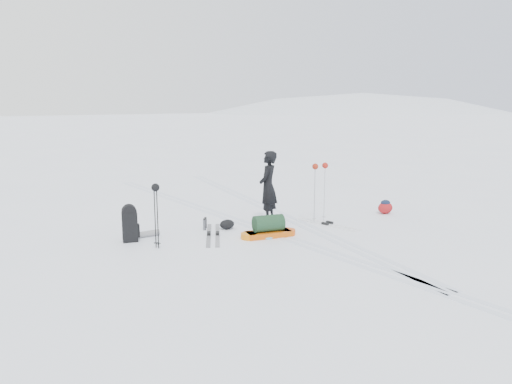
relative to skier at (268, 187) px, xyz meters
The scene contains 13 objects.
ground 1.34m from the skier, 123.27° to the right, with size 200.00×200.00×0.00m, color white.
ski_tracks 0.93m from the skier, 39.21° to the left, with size 3.38×17.97×0.01m.
skier is the anchor object (origin of this frame).
pulk_sled 1.60m from the skier, 122.99° to the right, with size 1.40×0.65×0.52m.
expedition_rucksack 3.61m from the skier, behind, with size 0.94×0.41×0.85m.
ski_poles_black 3.37m from the skier, 168.67° to the right, with size 0.17×0.20×1.41m.
ski_poles_silver 1.39m from the skier, 31.61° to the right, with size 0.50×0.17×1.55m.
touring_skis_grey 2.06m from the skier, 167.87° to the right, with size 1.21×1.94×0.07m.
touring_skis_white 1.79m from the skier, 42.54° to the right, with size 0.71×1.93×0.07m.
rope_coil 1.70m from the skier, 125.59° to the right, with size 0.53×0.53×0.05m.
small_daypack 3.54m from the skier, 15.40° to the right, with size 0.57×0.55×0.39m.
thermos_pair 1.90m from the skier, behind, with size 0.21×0.27×0.29m.
stuff_sack 1.49m from the skier, behind, with size 0.41×0.33×0.24m.
Camera 1 is at (-6.47, -9.76, 3.14)m, focal length 35.00 mm.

